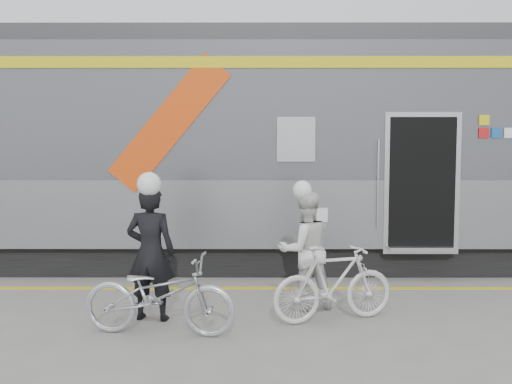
{
  "coord_description": "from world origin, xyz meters",
  "views": [
    {
      "loc": [
        -0.05,
        -5.87,
        2.07
      ],
      "look_at": [
        -0.07,
        1.6,
        1.5
      ],
      "focal_mm": 38.0,
      "sensor_mm": 36.0,
      "label": 1
    }
  ],
  "objects_px": {
    "man": "(151,253)",
    "bicycle_left": "(159,295)",
    "woman": "(305,250)",
    "bicycle_right": "(334,283)"
  },
  "relations": [
    {
      "from": "bicycle_left",
      "to": "woman",
      "type": "relative_size",
      "value": 1.12
    },
    {
      "from": "bicycle_left",
      "to": "woman",
      "type": "bearing_deg",
      "value": -52.05
    },
    {
      "from": "woman",
      "to": "bicycle_right",
      "type": "xyz_separation_m",
      "value": [
        0.3,
        -0.55,
        -0.3
      ]
    },
    {
      "from": "woman",
      "to": "bicycle_right",
      "type": "relative_size",
      "value": 0.99
    },
    {
      "from": "man",
      "to": "woman",
      "type": "bearing_deg",
      "value": -158.88
    },
    {
      "from": "woman",
      "to": "bicycle_right",
      "type": "height_order",
      "value": "woman"
    },
    {
      "from": "man",
      "to": "woman",
      "type": "height_order",
      "value": "man"
    },
    {
      "from": "man",
      "to": "bicycle_left",
      "type": "xyz_separation_m",
      "value": [
        0.2,
        -0.55,
        -0.37
      ]
    },
    {
      "from": "bicycle_left",
      "to": "woman",
      "type": "height_order",
      "value": "woman"
    },
    {
      "from": "man",
      "to": "bicycle_left",
      "type": "bearing_deg",
      "value": 117.17
    }
  ]
}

